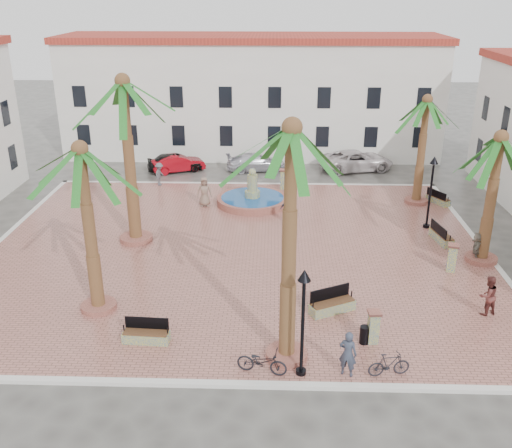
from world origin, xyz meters
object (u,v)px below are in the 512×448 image
at_px(bollard_se, 373,326).
at_px(bollard_e, 452,257).
at_px(bicycle_a, 262,361).
at_px(pedestrian_north, 160,174).
at_px(pedestrian_east, 477,247).
at_px(bench_se, 332,305).
at_px(bench_e, 441,237).
at_px(car_white, 356,160).
at_px(palm_ne, 426,112).
at_px(bench_ne, 438,200).
at_px(cyclist_a, 348,354).
at_px(bench_s, 146,335).
at_px(litter_bin, 364,335).
at_px(car_red, 178,163).
at_px(cyclist_b, 488,295).
at_px(palm_e, 498,154).
at_px(palm_sw, 82,169).
at_px(bollard_n, 283,179).
at_px(pedestrian_fountain_b, 287,210).
at_px(fountain, 252,199).
at_px(lamppost_e, 432,180).
at_px(pedestrian_fountain_a, 204,192).
at_px(car_black, 175,162).
at_px(car_silver, 256,162).
at_px(lamppost_s, 303,305).
at_px(bicycle_b, 389,364).
at_px(palm_nw, 124,100).
at_px(palm_s, 291,155).

xyz_separation_m(bollard_se, bollard_e, (4.74, 6.19, 0.02)).
relative_size(bicycle_a, pedestrian_north, 1.15).
bearing_deg(pedestrian_east, bench_se, -40.18).
height_order(bench_e, car_white, car_white).
bearing_deg(palm_ne, bicycle_a, -117.92).
height_order(bench_ne, cyclist_a, cyclist_a).
bearing_deg(bench_s, pedestrian_north, 102.48).
bearing_deg(litter_bin, bollard_e, 50.94).
bearing_deg(car_white, cyclist_a, 157.79).
relative_size(car_red, car_white, 0.72).
relative_size(cyclist_b, pedestrian_north, 1.10).
bearing_deg(bicycle_a, palm_e, -36.36).
bearing_deg(palm_sw, car_white, 56.96).
xyz_separation_m(palm_ne, bench_s, (-14.01, -16.10, -5.52)).
height_order(bollard_n, pedestrian_east, pedestrian_east).
height_order(pedestrian_fountain_b, pedestrian_east, pedestrian_fountain_b).
relative_size(fountain, car_red, 1.14).
distance_m(lamppost_e, pedestrian_fountain_a, 13.64).
relative_size(bollard_n, pedestrian_fountain_a, 0.74).
relative_size(palm_ne, bench_ne, 3.99).
relative_size(car_black, car_red, 1.05).
xyz_separation_m(bicycle_a, cyclist_b, (9.32, 4.30, 0.40)).
relative_size(bollard_e, litter_bin, 1.94).
bearing_deg(bollard_e, pedestrian_fountain_b, 143.23).
xyz_separation_m(bollard_n, cyclist_a, (2.03, -20.27, 0.16)).
bearing_deg(bench_e, car_black, 41.51).
bearing_deg(litter_bin, car_white, 83.39).
distance_m(palm_e, palm_ne, 8.55).
distance_m(pedestrian_fountain_b, car_silver, 11.12).
distance_m(palm_sw, bollard_se, 12.79).
bearing_deg(bicycle_a, cyclist_b, -52.66).
height_order(lamppost_s, bicycle_a, lamppost_s).
xyz_separation_m(bollard_n, bollard_e, (8.00, -12.03, 0.01)).
xyz_separation_m(bench_ne, bicycle_b, (-6.35, -17.76, 0.21)).
relative_size(bench_ne, car_black, 0.42).
distance_m(pedestrian_fountain_a, pedestrian_fountain_b, 5.82).
height_order(car_red, car_white, car_white).
relative_size(bench_e, bollard_e, 1.42).
bearing_deg(bollard_n, lamppost_e, -38.68).
height_order(litter_bin, car_black, car_black).
distance_m(bicycle_a, car_red, 25.45).
bearing_deg(car_red, pedestrian_fountain_b, -166.07).
distance_m(bench_e, pedestrian_north, 19.31).
bearing_deg(pedestrian_north, palm_sw, -166.43).
xyz_separation_m(palm_nw, bollard_se, (11.36, -9.33, -6.87)).
bearing_deg(fountain, bollard_n, 56.05).
height_order(palm_s, bicycle_a, palm_s).
height_order(bench_ne, lamppost_s, lamppost_s).
distance_m(palm_sw, car_silver, 22.41).
bearing_deg(palm_s, bench_e, 51.52).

